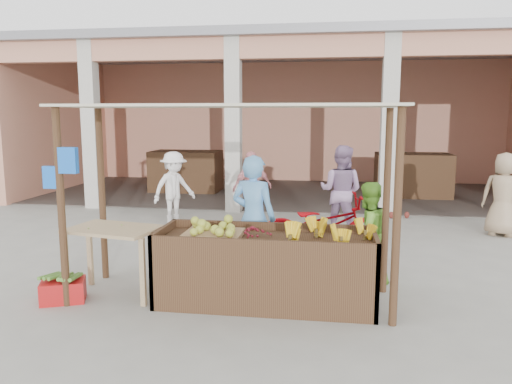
% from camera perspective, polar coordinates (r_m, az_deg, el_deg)
% --- Properties ---
extents(ground, '(60.00, 60.00, 0.00)m').
position_cam_1_polar(ground, '(6.31, -3.49, -12.23)').
color(ground, gray).
rests_on(ground, ground).
extents(market_building, '(14.40, 6.40, 4.20)m').
position_cam_1_polar(market_building, '(14.74, 4.00, 10.51)').
color(market_building, tan).
rests_on(market_building, ground).
extents(fruit_stall, '(2.60, 0.95, 0.80)m').
position_cam_1_polar(fruit_stall, '(6.10, 1.13, -8.99)').
color(fruit_stall, '#4A321D').
rests_on(fruit_stall, ground).
extents(stall_awning, '(4.09, 1.35, 2.39)m').
position_cam_1_polar(stall_awning, '(5.96, -3.69, 6.03)').
color(stall_awning, '#4A321D').
rests_on(stall_awning, ground).
extents(banana_heap, '(0.98, 0.54, 0.18)m').
position_cam_1_polar(banana_heap, '(5.89, 8.01, -4.79)').
color(banana_heap, yellow).
rests_on(banana_heap, fruit_stall).
extents(melon_tray, '(0.69, 0.60, 0.19)m').
position_cam_1_polar(melon_tray, '(6.06, -4.92, -4.34)').
color(melon_tray, '#9C7650').
rests_on(melon_tray, fruit_stall).
extents(berry_heap, '(0.48, 0.39, 0.15)m').
position_cam_1_polar(berry_heap, '(6.03, -0.42, -4.49)').
color(berry_heap, maroon).
rests_on(berry_heap, fruit_stall).
extents(side_table, '(1.19, 0.91, 0.87)m').
position_cam_1_polar(side_table, '(6.51, -15.96, -5.15)').
color(side_table, tan).
rests_on(side_table, ground).
extents(papaya_pile, '(0.76, 0.44, 0.22)m').
position_cam_1_polar(papaya_pile, '(6.46, -16.05, -2.99)').
color(papaya_pile, '#579932').
rests_on(papaya_pile, side_table).
extents(red_crate, '(0.61, 0.53, 0.27)m').
position_cam_1_polar(red_crate, '(6.66, -21.17, -10.48)').
color(red_crate, '#B01213').
rests_on(red_crate, ground).
extents(plantain_bundle, '(0.39, 0.27, 0.08)m').
position_cam_1_polar(plantain_bundle, '(6.60, -21.26, -9.07)').
color(plantain_bundle, '#50832F').
rests_on(plantain_bundle, red_crate).
extents(produce_sacks, '(0.77, 0.47, 0.58)m').
position_cam_1_polar(produce_sacks, '(11.40, 16.08, -1.49)').
color(produce_sacks, maroon).
rests_on(produce_sacks, ground).
extents(vendor_blue, '(0.81, 0.68, 1.85)m').
position_cam_1_polar(vendor_blue, '(6.79, -0.27, -2.56)').
color(vendor_blue, '#64A9EB').
rests_on(vendor_blue, ground).
extents(vendor_green, '(0.81, 0.72, 1.47)m').
position_cam_1_polar(vendor_green, '(6.83, 12.62, -4.35)').
color(vendor_green, '#6DB231').
rests_on(vendor_green, ground).
extents(motorcycle, '(1.07, 2.19, 1.09)m').
position_cam_1_polar(motorcycle, '(7.88, 7.65, -3.84)').
color(motorcycle, '#930309').
rests_on(motorcycle, ground).
extents(shopper_a, '(1.08, 1.13, 1.63)m').
position_cam_1_polar(shopper_a, '(10.55, -9.37, 0.81)').
color(shopper_a, white).
rests_on(shopper_a, ground).
extents(shopper_b, '(1.07, 0.97, 1.62)m').
position_cam_1_polar(shopper_b, '(10.35, -0.43, 0.76)').
color(shopper_b, pink).
rests_on(shopper_b, ground).
extents(shopper_c, '(0.99, 0.84, 1.75)m').
position_cam_1_polar(shopper_c, '(10.41, 26.48, 0.22)').
color(shopper_c, tan).
rests_on(shopper_c, ground).
extents(shopper_f, '(1.03, 0.78, 1.87)m').
position_cam_1_polar(shopper_f, '(9.45, 9.69, 0.61)').
color(shopper_f, '#96769D').
rests_on(shopper_f, ground).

